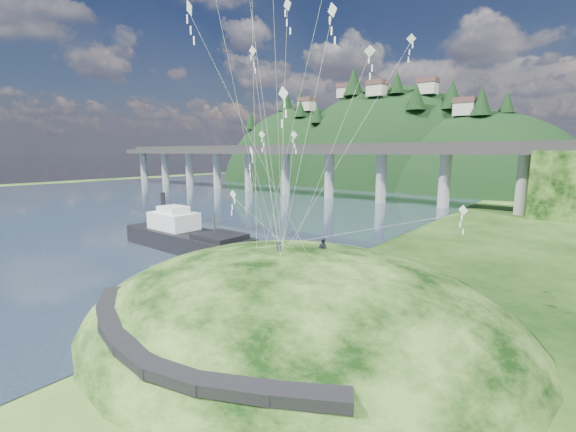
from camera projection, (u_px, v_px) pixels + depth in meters
The scene contains 10 objects.
ground at pixel (211, 298), 34.02m from camera, with size 320.00×320.00×0.00m, color black.
water at pixel (118, 201), 101.28m from camera, with size 240.00×240.00×0.00m, color #304258.
grass_hill at pixel (296, 332), 30.91m from camera, with size 36.00×32.00×13.00m.
footpath at pixel (162, 345), 21.57m from camera, with size 22.29×5.84×0.83m.
bridge at pixel (347, 164), 102.82m from camera, with size 160.00×11.00×15.00m.
far_ridge at pixel (373, 202), 156.43m from camera, with size 153.00×70.00×94.50m.
work_barge at pixel (185, 236), 50.93m from camera, with size 20.81×6.07×7.24m.
wooden_dock at pixel (252, 269), 41.17m from camera, with size 12.53×4.08×0.88m.
kite_flyers at pixel (311, 239), 31.37m from camera, with size 2.88×3.77×1.73m.
kite_swarm at pixel (293, 59), 27.10m from camera, with size 20.28×17.69×21.04m.
Camera 1 is at (25.45, -21.13, 12.76)m, focal length 24.00 mm.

